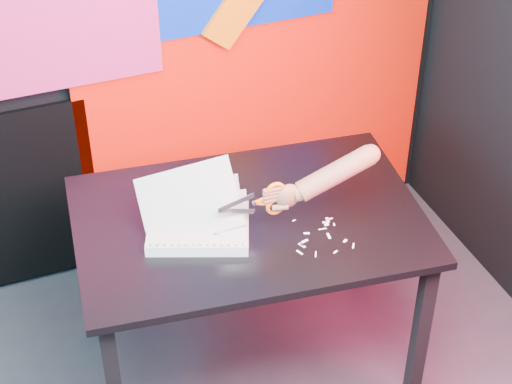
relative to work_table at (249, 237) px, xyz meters
name	(u,v)px	position (x,y,z in m)	size (l,w,h in m)	color
room	(231,212)	(-0.30, -0.67, 0.69)	(3.01, 3.01, 2.71)	#23232A
backdrop	(121,74)	(-0.24, 0.80, 0.29)	(2.88, 0.05, 2.08)	red
work_table	(249,237)	(0.00, 0.00, 0.00)	(1.30, 0.95, 0.75)	black
printout_stack	(198,227)	(-0.19, -0.02, 0.11)	(0.41, 0.36, 0.26)	silver
scissors	(271,200)	(0.04, -0.10, 0.22)	(0.24, 0.02, 0.13)	#A3A5AA
hand_forearm	(327,177)	(0.25, -0.11, 0.27)	(0.41, 0.09, 0.18)	brown
paper_clippings	(320,236)	(0.19, -0.19, 0.09)	(0.20, 0.21, 0.00)	white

